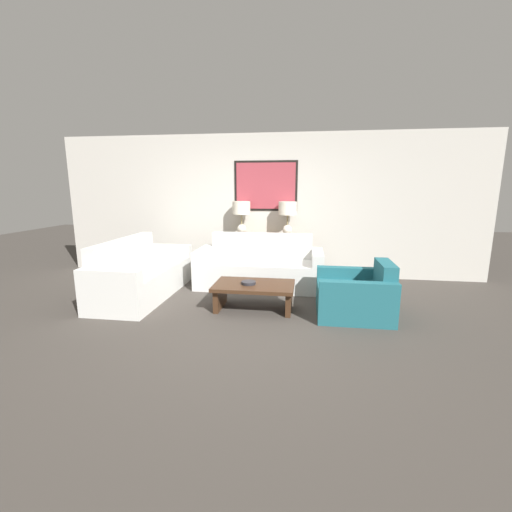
# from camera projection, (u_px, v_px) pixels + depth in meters

# --- Properties ---
(ground_plane) EXTENTS (20.00, 20.00, 0.00)m
(ground_plane) POSITION_uv_depth(u_px,v_px,m) (242.00, 323.00, 4.31)
(ground_plane) COLOR #3D3833
(back_wall) EXTENTS (8.03, 0.12, 2.65)m
(back_wall) POSITION_uv_depth(u_px,v_px,m) (266.00, 206.00, 6.49)
(back_wall) COLOR beige
(back_wall) RESTS_ON ground_plane
(console_table) EXTENTS (1.30, 0.35, 0.80)m
(console_table) POSITION_uv_depth(u_px,v_px,m) (264.00, 256.00, 6.43)
(console_table) COLOR brown
(console_table) RESTS_ON ground_plane
(table_lamp_left) EXTENTS (0.33, 0.33, 0.62)m
(table_lamp_left) POSITION_uv_depth(u_px,v_px,m) (241.00, 212.00, 6.33)
(table_lamp_left) COLOR silver
(table_lamp_left) RESTS_ON console_table
(table_lamp_right) EXTENTS (0.33, 0.33, 0.62)m
(table_lamp_right) POSITION_uv_depth(u_px,v_px,m) (288.00, 212.00, 6.21)
(table_lamp_right) COLOR silver
(table_lamp_right) RESTS_ON console_table
(couch_by_back_wall) EXTENTS (2.12, 0.85, 0.89)m
(couch_by_back_wall) POSITION_uv_depth(u_px,v_px,m) (260.00, 269.00, 5.86)
(couch_by_back_wall) COLOR silver
(couch_by_back_wall) RESTS_ON ground_plane
(couch_by_side) EXTENTS (0.85, 2.12, 0.89)m
(couch_by_side) POSITION_uv_depth(u_px,v_px,m) (142.00, 276.00, 5.39)
(couch_by_side) COLOR silver
(couch_by_side) RESTS_ON ground_plane
(coffee_table) EXTENTS (1.10, 0.68, 0.37)m
(coffee_table) POSITION_uv_depth(u_px,v_px,m) (254.00, 291.00, 4.76)
(coffee_table) COLOR #3D2616
(coffee_table) RESTS_ON ground_plane
(decorative_bowl) EXTENTS (0.20, 0.20, 0.04)m
(decorative_bowl) POSITION_uv_depth(u_px,v_px,m) (249.00, 283.00, 4.72)
(decorative_bowl) COLOR #232328
(decorative_bowl) RESTS_ON coffee_table
(armchair_near_back_wall) EXTENTS (0.95, 0.91, 0.73)m
(armchair_near_back_wall) POSITION_uv_depth(u_px,v_px,m) (356.00, 296.00, 4.55)
(armchair_near_back_wall) COLOR #1E5B66
(armchair_near_back_wall) RESTS_ON ground_plane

